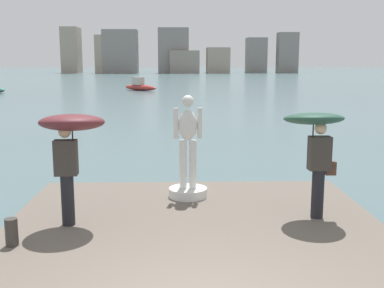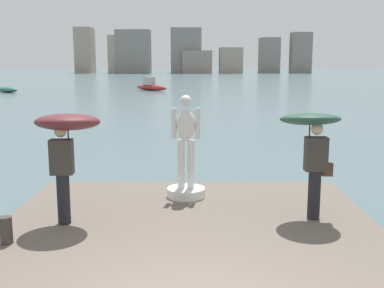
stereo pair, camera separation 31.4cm
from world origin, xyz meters
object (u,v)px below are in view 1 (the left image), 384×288
at_px(statue_white_figure, 188,163).
at_px(mooring_bollard, 12,232).
at_px(onlooker_right, 316,135).
at_px(onlooker_left, 71,134).
at_px(boat_mid, 140,86).

height_order(statue_white_figure, mooring_bollard, statue_white_figure).
xyz_separation_m(statue_white_figure, mooring_bollard, (-2.74, -2.56, -0.51)).
relative_size(statue_white_figure, onlooker_right, 1.08).
distance_m(onlooker_left, boat_mid, 44.71).
height_order(onlooker_left, onlooker_right, onlooker_left).
height_order(onlooker_right, mooring_bollard, onlooker_right).
bearing_deg(mooring_bollard, statue_white_figure, 43.06).
distance_m(onlooker_right, mooring_bollard, 5.27).
xyz_separation_m(onlooker_left, boat_mid, (-2.42, 44.62, -1.49)).
xyz_separation_m(onlooker_left, onlooker_right, (4.22, 0.25, -0.06)).
relative_size(mooring_bollard, boat_mid, 0.10).
distance_m(onlooker_left, onlooker_right, 4.23).
bearing_deg(mooring_bollard, onlooker_left, 52.19).
height_order(onlooker_right, boat_mid, onlooker_right).
distance_m(onlooker_right, boat_mid, 44.89).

